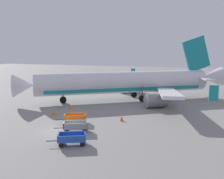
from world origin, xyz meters
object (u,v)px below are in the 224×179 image
Objects in this scene: traffic_cone_near_plane at (122,118)px; traffic_cone_mid_apron at (53,113)px; traffic_cone_by_carts at (70,107)px; baggage_cart_nearest at (72,138)px; airplane at (130,83)px; baggage_cart_third_in_row at (75,118)px; baggage_cart_second_in_row at (75,126)px.

traffic_cone_mid_apron reaches higher than traffic_cone_near_plane.
traffic_cone_by_carts is (-9.12, 3.40, 0.00)m from traffic_cone_near_plane.
baggage_cart_nearest is at bearing -59.52° from traffic_cone_by_carts.
baggage_cart_third_in_row is at bearing -97.84° from airplane.
traffic_cone_near_plane is (2.74, -13.07, -2.74)m from airplane.
baggage_cart_third_in_row is 5.66m from traffic_cone_near_plane.
baggage_cart_second_in_row is at bearing -39.02° from traffic_cone_mid_apron.
baggage_cart_nearest is 14.31m from traffic_cone_by_carts.
baggage_cart_nearest reaches higher than traffic_cone_near_plane.
traffic_cone_by_carts is at bearing 120.48° from baggage_cart_nearest.
traffic_cone_mid_apron is at bearing 140.98° from baggage_cart_second_in_row.
baggage_cart_second_in_row is 4.90× the size of traffic_cone_mid_apron.
baggage_cart_nearest is 5.57× the size of traffic_cone_by_carts.
traffic_cone_near_plane is 1.00× the size of traffic_cone_by_carts.
baggage_cart_second_in_row reaches higher than traffic_cone_near_plane.
baggage_cart_nearest and baggage_cart_third_in_row have the same top height.
airplane reaches higher than baggage_cart_second_in_row.
baggage_cart_second_in_row is 10.62m from traffic_cone_by_carts.
traffic_cone_near_plane is (1.86, 8.93, -0.29)m from baggage_cart_nearest.
airplane is at bearing 92.28° from baggage_cart_nearest.
baggage_cart_nearest is at bearing -63.53° from baggage_cart_third_in_row.
traffic_cone_mid_apron is at bearing -115.76° from airplane.
traffic_cone_mid_apron is at bearing 154.25° from baggage_cart_third_in_row.
baggage_cart_second_in_row is at bearing -60.11° from baggage_cart_third_in_row.
airplane reaches higher than baggage_cart_nearest.
airplane reaches higher than baggage_cart_third_in_row.
baggage_cart_third_in_row reaches higher than traffic_cone_by_carts.
airplane reaches higher than traffic_cone_by_carts.
baggage_cart_second_in_row is 3.14m from baggage_cart_third_in_row.
airplane is 16.19m from baggage_cart_third_in_row.
airplane is 11.91m from traffic_cone_by_carts.
baggage_cart_nearest reaches higher than traffic_cone_by_carts.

